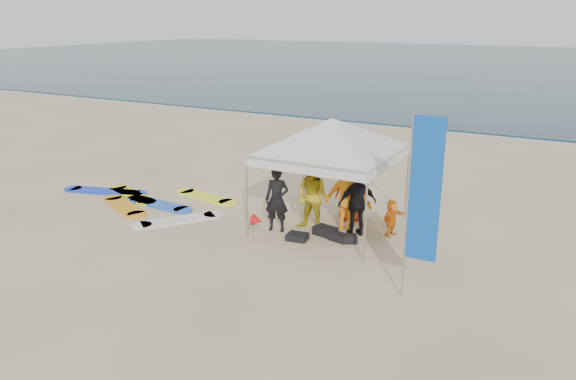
% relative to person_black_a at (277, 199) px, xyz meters
% --- Properties ---
extents(ground, '(120.00, 120.00, 0.00)m').
position_rel_person_black_a_xyz_m(ground, '(0.72, -2.77, -0.84)').
color(ground, beige).
rests_on(ground, ground).
extents(ocean, '(160.00, 84.00, 0.08)m').
position_rel_person_black_a_xyz_m(ocean, '(0.72, 57.23, -0.80)').
color(ocean, '#0C2633').
rests_on(ocean, ground).
extents(shoreline_foam, '(160.00, 1.20, 0.01)m').
position_rel_person_black_a_xyz_m(shoreline_foam, '(0.72, 15.43, -0.84)').
color(shoreline_foam, silver).
rests_on(shoreline_foam, ground).
extents(person_black_a, '(0.70, 0.55, 1.68)m').
position_rel_person_black_a_xyz_m(person_black_a, '(0.00, 0.00, 0.00)').
color(person_black_a, black).
rests_on(person_black_a, ground).
extents(person_yellow, '(0.92, 0.74, 1.81)m').
position_rel_person_black_a_xyz_m(person_yellow, '(0.78, 0.45, 0.07)').
color(person_yellow, gold).
rests_on(person_yellow, ground).
extents(person_orange_a, '(1.30, 0.81, 1.93)m').
position_rel_person_black_a_xyz_m(person_orange_a, '(1.57, 0.91, 0.13)').
color(person_orange_a, orange).
rests_on(person_orange_a, ground).
extents(person_black_b, '(1.02, 0.96, 1.70)m').
position_rel_person_black_a_xyz_m(person_black_b, '(1.93, 0.66, 0.01)').
color(person_black_b, black).
rests_on(person_black_b, ground).
extents(person_orange_b, '(1.02, 0.87, 1.76)m').
position_rel_person_black_a_xyz_m(person_orange_b, '(1.38, 1.64, 0.04)').
color(person_orange_b, '#C43F11').
rests_on(person_orange_b, ground).
extents(person_seated, '(0.47, 0.92, 0.94)m').
position_rel_person_black_a_xyz_m(person_seated, '(2.72, 1.05, -0.37)').
color(person_seated, orange).
rests_on(person_seated, ground).
extents(canopy_tent, '(4.40, 4.40, 3.32)m').
position_rel_person_black_a_xyz_m(canopy_tent, '(1.12, 0.82, 2.05)').
color(canopy_tent, '#A5A5A8').
rests_on(canopy_tent, ground).
extents(feather_flag, '(0.63, 0.04, 3.74)m').
position_rel_person_black_a_xyz_m(feather_flag, '(4.22, -1.93, 1.36)').
color(feather_flag, '#A5A5A8').
rests_on(feather_flag, ground).
extents(marker_pennant, '(0.28, 0.28, 0.64)m').
position_rel_person_black_a_xyz_m(marker_pennant, '(-0.12, -0.78, -0.35)').
color(marker_pennant, '#A5A5A8').
rests_on(marker_pennant, ground).
extents(gear_pile, '(1.70, 1.08, 0.22)m').
position_rel_person_black_a_xyz_m(gear_pile, '(1.32, 0.06, -0.74)').
color(gear_pile, black).
rests_on(gear_pile, ground).
extents(surfboard_spread, '(5.67, 3.36, 0.07)m').
position_rel_person_black_a_xyz_m(surfboard_spread, '(-4.47, 0.12, -0.81)').
color(surfboard_spread, silver).
rests_on(surfboard_spread, ground).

